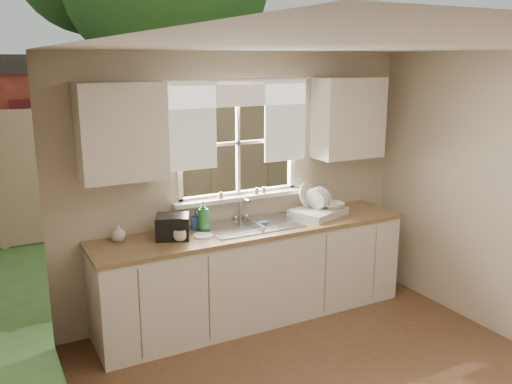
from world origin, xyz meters
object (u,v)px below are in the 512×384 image
cup (180,235)px  dish_rack (318,209)px  black_appliance (173,227)px  soap_bottle_a (203,215)px

cup → dish_rack: bearing=4.3°
cup → black_appliance: (-0.03, 0.10, 0.05)m
dish_rack → soap_bottle_a: (-1.20, 0.07, 0.08)m
dish_rack → soap_bottle_a: bearing=176.6°
soap_bottle_a → black_appliance: 0.33m
soap_bottle_a → cup: soap_bottle_a is taller
soap_bottle_a → cup: bearing=-124.9°
black_appliance → dish_rack: bearing=22.7°
soap_bottle_a → cup: size_ratio=2.09×
soap_bottle_a → dish_rack: bearing=20.3°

